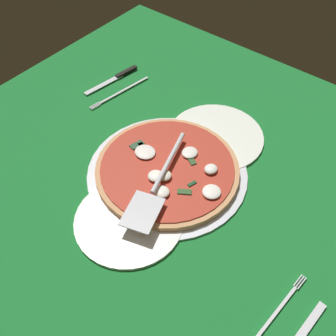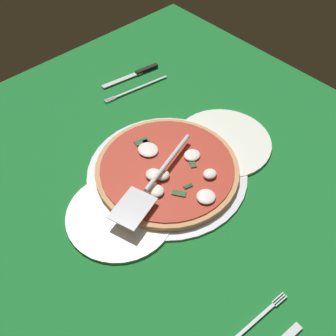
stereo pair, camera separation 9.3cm
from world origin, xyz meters
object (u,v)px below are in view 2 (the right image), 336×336
object	(u,v)px
dinner_plate_left	(223,142)
pizza_server	(151,184)
dinner_plate_right	(120,215)
place_setting_near	(136,82)
pizza	(168,169)

from	to	relation	value
dinner_plate_left	pizza_server	size ratio (longest dim) A/B	0.85
dinner_plate_right	pizza_server	xyz separation A→B (cm)	(-8.32, 0.32, 3.76)
place_setting_near	pizza	bearing A→B (deg)	70.92
place_setting_near	dinner_plate_left	bearing A→B (deg)	98.72
pizza_server	pizza	bearing A→B (deg)	-179.70
pizza	place_setting_near	bearing A→B (deg)	-117.57
pizza	place_setting_near	world-z (taller)	pizza
dinner_plate_right	place_setting_near	size ratio (longest dim) A/B	0.98
pizza	dinner_plate_right	bearing A→B (deg)	7.20
pizza	pizza_server	distance (cm)	7.75
dinner_plate_left	place_setting_near	xyz separation A→B (cm)	(0.13, -32.51, -0.15)
dinner_plate_right	pizza	bearing A→B (deg)	-172.80
dinner_plate_left	dinner_plate_right	world-z (taller)	same
dinner_plate_left	pizza_server	distance (cm)	23.41
pizza_server	place_setting_near	xyz separation A→B (cm)	(-22.97, -32.87, -3.91)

